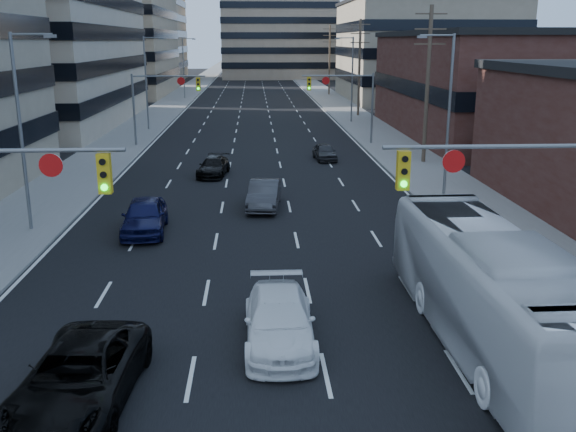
# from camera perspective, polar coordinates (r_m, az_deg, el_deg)

# --- Properties ---
(road_surface) EXTENTS (18.00, 300.00, 0.02)m
(road_surface) POSITION_cam_1_polar(r_m,az_deg,el_deg) (139.58, -3.07, 11.78)
(road_surface) COLOR black
(road_surface) RESTS_ON ground
(sidewalk_left) EXTENTS (5.00, 300.00, 0.15)m
(sidewalk_left) POSITION_cam_1_polar(r_m,az_deg,el_deg) (140.05, -7.88, 11.70)
(sidewalk_left) COLOR slate
(sidewalk_left) RESTS_ON ground
(sidewalk_right) EXTENTS (5.00, 300.00, 0.15)m
(sidewalk_right) POSITION_cam_1_polar(r_m,az_deg,el_deg) (140.06, 1.74, 11.83)
(sidewalk_right) COLOR slate
(sidewalk_right) RESTS_ON ground
(office_left_far) EXTENTS (20.00, 30.00, 16.00)m
(office_left_far) POSITION_cam_1_polar(r_m,az_deg,el_deg) (111.92, -15.91, 14.46)
(office_left_far) COLOR gray
(office_left_far) RESTS_ON ground
(storefront_right_mid) EXTENTS (20.00, 30.00, 9.00)m
(storefront_right_mid) POSITION_cam_1_polar(r_m,az_deg,el_deg) (64.13, 19.34, 10.80)
(storefront_right_mid) COLOR #472119
(storefront_right_mid) RESTS_ON ground
(office_right_far) EXTENTS (22.00, 28.00, 14.00)m
(office_right_far) POSITION_cam_1_polar(r_m,az_deg,el_deg) (100.50, 11.76, 14.10)
(office_right_far) COLOR gray
(office_right_far) RESTS_ON ground
(bg_block_left) EXTENTS (24.00, 24.00, 20.00)m
(bg_block_left) POSITION_cam_1_polar(r_m,az_deg,el_deg) (151.92, -14.15, 15.41)
(bg_block_left) COLOR #ADA089
(bg_block_left) RESTS_ON ground
(bg_block_right) EXTENTS (22.00, 22.00, 12.00)m
(bg_block_right) POSITION_cam_1_polar(r_m,az_deg,el_deg) (142.97, 10.23, 14.05)
(bg_block_right) COLOR gray
(bg_block_right) RESTS_ON ground
(signal_near_right) EXTENTS (6.59, 0.33, 6.00)m
(signal_near_right) POSITION_cam_1_polar(r_m,az_deg,el_deg) (19.35, 19.81, 1.54)
(signal_near_right) COLOR slate
(signal_near_right) RESTS_ON ground
(signal_far_left) EXTENTS (6.09, 0.33, 6.00)m
(signal_far_left) POSITION_cam_1_polar(r_m,az_deg,el_deg) (55.02, -11.20, 10.54)
(signal_far_left) COLOR slate
(signal_far_left) RESTS_ON ground
(signal_far_right) EXTENTS (6.09, 0.33, 6.00)m
(signal_far_right) POSITION_cam_1_polar(r_m,az_deg,el_deg) (55.03, 5.13, 10.76)
(signal_far_right) COLOR slate
(signal_far_right) RESTS_ON ground
(utility_pole_block) EXTENTS (2.20, 0.28, 11.00)m
(utility_pole_block) POSITION_cam_1_polar(r_m,az_deg,el_deg) (47.02, 12.30, 11.51)
(utility_pole_block) COLOR #4C3D2D
(utility_pole_block) RESTS_ON ground
(utility_pole_midblock) EXTENTS (2.20, 0.28, 11.00)m
(utility_pole_midblock) POSITION_cam_1_polar(r_m,az_deg,el_deg) (76.36, 6.36, 13.11)
(utility_pole_midblock) COLOR #4C3D2D
(utility_pole_midblock) RESTS_ON ground
(utility_pole_distant) EXTENTS (2.20, 0.28, 11.00)m
(utility_pole_distant) POSITION_cam_1_polar(r_m,az_deg,el_deg) (106.06, 3.71, 13.77)
(utility_pole_distant) COLOR #4C3D2D
(utility_pole_distant) RESTS_ON ground
(streetlight_left_near) EXTENTS (2.03, 0.22, 9.00)m
(streetlight_left_near) POSITION_cam_1_polar(r_m,az_deg,el_deg) (31.29, -22.46, 7.61)
(streetlight_left_near) COLOR slate
(streetlight_left_near) RESTS_ON ground
(streetlight_left_mid) EXTENTS (2.03, 0.22, 9.00)m
(streetlight_left_mid) POSITION_cam_1_polar(r_m,az_deg,el_deg) (65.24, -12.38, 11.85)
(streetlight_left_mid) COLOR slate
(streetlight_left_mid) RESTS_ON ground
(streetlight_left_far) EXTENTS (2.03, 0.22, 9.00)m
(streetlight_left_far) POSITION_cam_1_polar(r_m,az_deg,el_deg) (99.92, -9.18, 13.10)
(streetlight_left_far) COLOR slate
(streetlight_left_far) RESTS_ON ground
(streetlight_right_near) EXTENTS (2.03, 0.22, 9.00)m
(streetlight_right_near) POSITION_cam_1_polar(r_m,az_deg,el_deg) (36.03, 13.89, 9.19)
(streetlight_right_near) COLOR slate
(streetlight_right_near) RESTS_ON ground
(streetlight_right_far) EXTENTS (2.03, 0.22, 9.00)m
(streetlight_right_far) POSITION_cam_1_polar(r_m,az_deg,el_deg) (70.18, 5.61, 12.34)
(streetlight_right_far) COLOR slate
(streetlight_right_far) RESTS_ON ground
(black_pickup) EXTENTS (2.89, 5.62, 1.52)m
(black_pickup) POSITION_cam_1_polar(r_m,az_deg,el_deg) (16.83, -18.04, -13.40)
(black_pickup) COLOR black
(black_pickup) RESTS_ON ground
(white_van) EXTENTS (2.02, 4.97, 1.44)m
(white_van) POSITION_cam_1_polar(r_m,az_deg,el_deg) (19.01, -0.77, -9.27)
(white_van) COLOR white
(white_van) RESTS_ON ground
(transit_bus) EXTENTS (3.07, 12.29, 3.41)m
(transit_bus) POSITION_cam_1_polar(r_m,az_deg,el_deg) (19.42, 17.67, -6.34)
(transit_bus) COLOR silver
(transit_bus) RESTS_ON ground
(sedan_blue) EXTENTS (2.18, 4.86, 1.62)m
(sedan_blue) POSITION_cam_1_polar(r_m,az_deg,el_deg) (30.35, -12.63, 0.01)
(sedan_blue) COLOR #0E1039
(sedan_blue) RESTS_ON ground
(sedan_grey_center) EXTENTS (2.00, 4.59, 1.47)m
(sedan_grey_center) POSITION_cam_1_polar(r_m,az_deg,el_deg) (34.09, -2.14, 1.92)
(sedan_grey_center) COLOR #363638
(sedan_grey_center) RESTS_ON ground
(sedan_black_far) EXTENTS (2.26, 4.41, 1.22)m
(sedan_black_far) POSITION_cam_1_polar(r_m,az_deg,el_deg) (42.60, -6.63, 4.38)
(sedan_black_far) COLOR black
(sedan_black_far) RESTS_ON ground
(sedan_grey_right) EXTENTS (1.73, 3.72, 1.23)m
(sedan_grey_right) POSITION_cam_1_polar(r_m,az_deg,el_deg) (48.09, 3.27, 5.72)
(sedan_grey_right) COLOR #2D2D2F
(sedan_grey_right) RESTS_ON ground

